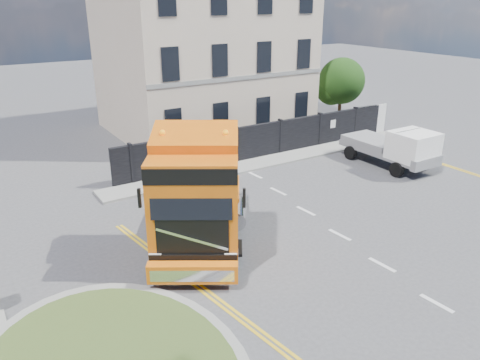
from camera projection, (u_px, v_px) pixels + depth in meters
ground at (272, 251)px, 17.03m from camera, size 120.00×120.00×0.00m
hoarding_fence at (273, 139)px, 27.01m from camera, size 18.80×0.25×2.00m
georgian_building at (202, 44)px, 30.92m from camera, size 12.30×10.30×12.80m
tree at (339, 83)px, 32.58m from camera, size 3.20×3.20×4.80m
pavement_far at (274, 160)px, 26.37m from camera, size 20.00×1.60×0.12m
truck at (198, 199)px, 16.39m from camera, size 6.36×7.90×4.53m
flatbed_pickup at (402, 148)px, 24.68m from camera, size 2.37×5.29×2.20m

